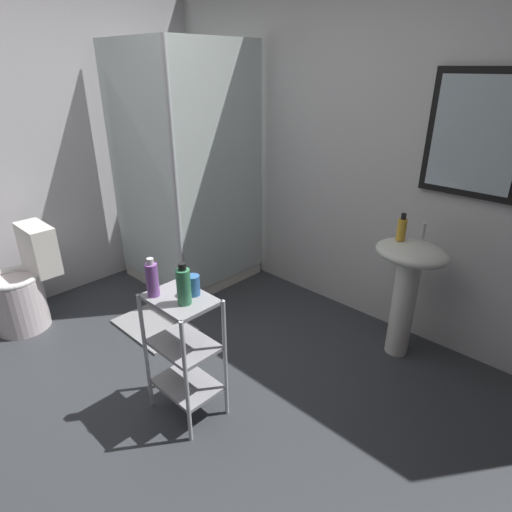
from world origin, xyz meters
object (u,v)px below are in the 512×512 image
Objects in this scene: storage_cart at (184,347)px; bath_mat at (154,326)px; rinse_cup at (193,285)px; hand_soap_bottle at (402,229)px; toilet at (24,288)px; shower_stall at (189,233)px; conditioner_bottle_purple at (152,279)px; body_wash_bottle_green at (184,286)px; pedestal_sink at (408,276)px.

storage_cart reaches higher than bath_mat.
rinse_cup is 1.21m from bath_mat.
hand_soap_bottle is at bearing 68.56° from rinse_cup.
toilet reaches higher than bath_mat.
shower_stall is 9.64× the size of conditioner_bottle_purple.
shower_stall is 2.70× the size of storage_cart.
toilet is 3.66× the size of conditioner_bottle_purple.
rinse_cup is at bearing -36.50° from shower_stall.
hand_soap_bottle reaches higher than bath_mat.
body_wash_bottle_green is at bearing 19.10° from conditioner_bottle_purple.
storage_cart is (-0.61, -1.33, -0.14)m from pedestal_sink.
pedestal_sink reaches higher than toilet.
toilet is 7.09× the size of rinse_cup.
conditioner_bottle_purple is at bearing -146.47° from storage_cart.
toilet is 1.60m from storage_cart.
body_wash_bottle_green reaches higher than rinse_cup.
hand_soap_bottle is at bearing -176.61° from pedestal_sink.
toilet is at bearing -103.06° from shower_stall.
pedestal_sink is 1.86m from bath_mat.
hand_soap_bottle is 0.29× the size of bath_mat.
conditioner_bottle_purple is 1.93× the size of rinse_cup.
conditioner_bottle_purple is 0.19m from body_wash_bottle_green.
body_wash_bottle_green reaches higher than storage_cart.
body_wash_bottle_green reaches higher than pedestal_sink.
shower_stall is 1.90m from pedestal_sink.
toilet is 1.70m from rinse_cup.
bath_mat is at bearing 158.44° from storage_cart.
rinse_cup reaches higher than storage_cart.
hand_soap_bottle is at bearing 65.65° from conditioner_bottle_purple.
body_wash_bottle_green is (-0.46, -1.34, -0.05)m from hand_soap_bottle.
body_wash_bottle_green is (-0.54, -1.35, 0.26)m from pedestal_sink.
shower_stall is at bearing 76.94° from toilet.
storage_cart is 0.36m from rinse_cup.
hand_soap_bottle is at bearing 35.69° from bath_mat.
shower_stall is 1.35m from toilet.
rinse_cup is at bearing 113.03° from body_wash_bottle_green.
bath_mat is (-0.74, 0.42, -0.82)m from conditioner_bottle_purple.
storage_cart is at bearing -111.38° from hand_soap_bottle.
conditioner_bottle_purple reaches higher than storage_cart.
rinse_cup is (1.29, -0.96, 0.33)m from shower_stall.
pedestal_sink is at bearing 3.39° from hand_soap_bottle.
hand_soap_bottle is (-0.09, -0.01, 0.31)m from pedestal_sink.
bath_mat is at bearing 163.04° from rinse_cup.
pedestal_sink is 4.63× the size of hand_soap_bottle.
toilet is at bearing -169.84° from storage_cart.
conditioner_bottle_purple is at bearing -134.07° from rinse_cup.
rinse_cup is at bearing 45.93° from conditioner_bottle_purple.
pedestal_sink is at bearing 65.35° from rinse_cup.
bath_mat is at bearing 150.75° from conditioner_bottle_purple.
storage_cart is 0.41m from body_wash_bottle_green.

